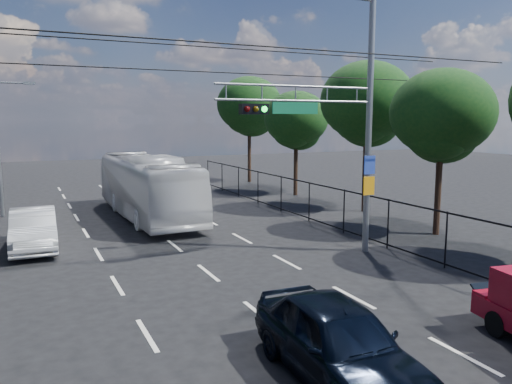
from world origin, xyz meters
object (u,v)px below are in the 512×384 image
signal_mast (343,116)px  navy_hatchback (338,342)px  white_van (33,229)px  white_bus (147,186)px

signal_mast → navy_hatchback: size_ratio=1.99×
white_van → signal_mast: bearing=-28.1°
white_bus → white_van: size_ratio=2.44×
navy_hatchback → white_bus: white_bus is taller
white_bus → white_van: bearing=-142.0°
signal_mast → white_bus: size_ratio=0.81×
navy_hatchback → white_bus: (0.54, 18.24, 0.82)m
signal_mast → navy_hatchback: (-5.37, -7.69, -4.43)m
white_bus → white_van: 7.32m
navy_hatchback → white_bus: 18.27m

